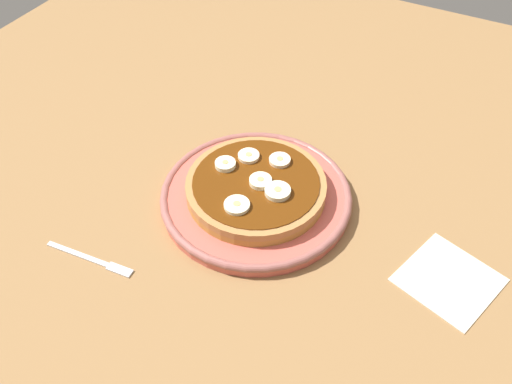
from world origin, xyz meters
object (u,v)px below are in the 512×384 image
object	(u,v)px
banana_slice_2	(225,164)
banana_slice_4	(236,205)
banana_slice_0	(260,182)
napkin	(449,279)
banana_slice_1	(280,160)
plate	(256,196)
pancake_stack	(257,187)
fork	(94,260)
banana_slice_3	(249,156)
banana_slice_5	(278,192)

from	to	relation	value
banana_slice_2	banana_slice_4	world-z (taller)	banana_slice_2
banana_slice_0	napkin	distance (cm)	27.78
banana_slice_1	banana_slice_4	world-z (taller)	same
plate	pancake_stack	world-z (taller)	pancake_stack
banana_slice_2	fork	world-z (taller)	banana_slice_2
banana_slice_4	napkin	bearing A→B (deg)	9.39
banana_slice_3	napkin	world-z (taller)	banana_slice_3
banana_slice_1	banana_slice_2	distance (cm)	7.88
banana_slice_0	banana_slice_2	size ratio (longest dim) A/B	1.06
banana_slice_3	banana_slice_5	xyz separation A→B (cm)	(6.99, -4.63, 0.10)
pancake_stack	banana_slice_3	xyz separation A→B (cm)	(-3.35, 3.88, 1.41)
plate	napkin	xyz separation A→B (cm)	(28.15, -0.79, -0.95)
pancake_stack	banana_slice_4	bearing A→B (deg)	-91.24
banana_slice_1	banana_slice_2	xyz separation A→B (cm)	(-6.48, -4.48, 0.08)
plate	banana_slice_3	bearing A→B (deg)	129.78
napkin	fork	bearing A→B (deg)	-156.04
banana_slice_5	fork	world-z (taller)	banana_slice_5
banana_slice_5	fork	bearing A→B (deg)	-132.93
banana_slice_0	banana_slice_5	xyz separation A→B (cm)	(2.99, -0.49, 0.00)
plate	pancake_stack	xyz separation A→B (cm)	(0.06, 0.07, 1.80)
banana_slice_2	napkin	xyz separation A→B (cm)	(33.50, -1.53, -4.26)
banana_slice_4	napkin	xyz separation A→B (cm)	(28.22, 4.67, -4.16)
banana_slice_2	banana_slice_3	distance (cm)	3.82
plate	banana_slice_2	size ratio (longest dim) A/B	9.15
pancake_stack	fork	xyz separation A→B (cm)	(-13.79, -19.48, -2.65)
fork	plate	bearing A→B (deg)	54.72
banana_slice_1	fork	world-z (taller)	banana_slice_1
fork	napkin	bearing A→B (deg)	23.96
banana_slice_2	banana_slice_5	bearing A→B (deg)	-8.89
banana_slice_2	napkin	size ratio (longest dim) A/B	0.27
banana_slice_3	banana_slice_4	distance (cm)	9.95
fork	banana_slice_1	bearing A→B (deg)	58.89
banana_slice_3	banana_slice_4	size ratio (longest dim) A/B	0.90
banana_slice_4	banana_slice_2	bearing A→B (deg)	130.45
banana_slice_5	banana_slice_3	bearing A→B (deg)	146.49
banana_slice_4	banana_slice_5	bearing A→B (deg)	51.83
banana_slice_5	pancake_stack	bearing A→B (deg)	168.49
banana_slice_1	napkin	bearing A→B (deg)	-12.55
banana_slice_4	banana_slice_3	bearing A→B (deg)	108.92
banana_slice_4	pancake_stack	bearing A→B (deg)	88.76
banana_slice_1	banana_slice_5	bearing A→B (deg)	-66.47
napkin	banana_slice_1	bearing A→B (deg)	167.45
banana_slice_3	napkin	distance (cm)	32.07
napkin	fork	distance (cm)	45.83
banana_slice_1	banana_slice_3	size ratio (longest dim) A/B	0.99
napkin	banana_slice_0	bearing A→B (deg)	178.74
banana_slice_3	fork	bearing A→B (deg)	-114.08
banana_slice_2	fork	bearing A→B (deg)	-112.59
plate	banana_slice_3	distance (cm)	6.06
pancake_stack	banana_slice_5	distance (cm)	4.01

